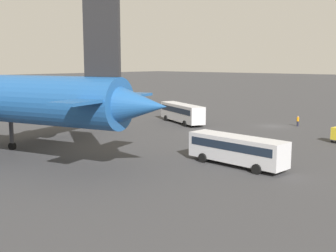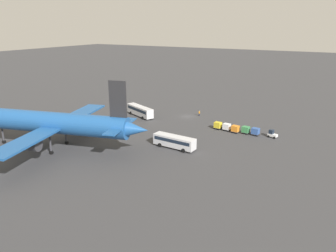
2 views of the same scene
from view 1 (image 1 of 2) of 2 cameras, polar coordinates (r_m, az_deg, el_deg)
The scene contains 4 objects.
ground_plane at distance 72.08m, azimuth 13.88°, elevation -0.03°, with size 600.00×600.00×0.00m, color #38383A.
shuttle_bus_near at distance 73.36m, azimuth 1.89°, elevation 1.94°, with size 12.26×7.42×3.33m.
shuttle_bus_far at distance 43.74m, azimuth 9.28°, elevation -2.98°, with size 11.03×3.64×3.06m.
worker_person at distance 73.09m, azimuth 17.17°, elevation 0.64°, with size 0.38×0.38×1.74m.
Camera 1 is at (-32.54, 63.44, 10.60)m, focal length 45.00 mm.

